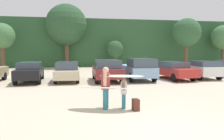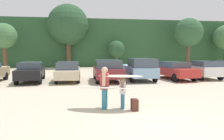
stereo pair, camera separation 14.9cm
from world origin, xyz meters
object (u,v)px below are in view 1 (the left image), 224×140
Objects in this scene: parked_car_champagne at (68,71)px; surfboard_cream at (122,76)px; parked_car_red at (173,70)px; parked_car_maroon at (107,70)px; person_child at (124,91)px; parked_car_white at (201,69)px; surfboard_white at (104,88)px; backpack_dropped at (136,105)px; parked_car_black at (30,71)px; parked_car_sky_blue at (138,69)px; person_adult at (106,85)px.

parked_car_champagne reaches higher than surfboard_cream.
parked_car_maroon is at bearing 86.77° from parked_car_red.
person_child is 0.62m from surfboard_cream.
parked_car_white is 1.67× the size of surfboard_white.
parked_car_champagne reaches higher than backpack_dropped.
parked_car_champagne is (2.74, -0.00, -0.03)m from parked_car_black.
parked_car_maroon is 1.69× the size of surfboard_white.
parked_car_maroon is at bearing 95.97° from parked_car_sky_blue.
surfboard_white is 0.82m from surfboard_cream.
parked_car_maroon reaches higher than surfboard_white.
parked_car_white is 2.44× the size of person_adult.
parked_car_maroon reaches higher than parked_car_red.
parked_car_champagne is 10.33× the size of backpack_dropped.
backpack_dropped is (-8.07, -8.54, -0.56)m from parked_car_white.
parked_car_sky_blue is at bearing -97.81° from surfboard_cream.
parked_car_maroon is (5.66, -0.76, 0.07)m from parked_car_black.
person_child is 0.52× the size of surfboard_white.
surfboard_white reaches higher than backpack_dropped.
parked_car_sky_blue reaches higher than parked_car_champagne.
parked_car_white is at bearing -118.50° from surfboard_white.
parked_car_sky_blue reaches higher than person_child.
person_child is at bearing 160.52° from parked_car_sky_blue.
person_adult is at bearing 157.39° from backpack_dropped.
parked_car_maroon reaches higher than parked_car_black.
parked_car_maroon is 1.02× the size of parked_car_white.
parked_car_maroon is 9.28× the size of backpack_dropped.
person_child is at bearing -163.00° from parked_car_champagne.
surfboard_cream is at bearing 151.54° from backpack_dropped.
parked_car_black is 3.54× the size of person_child.
parked_car_maroon is at bearing -83.25° from person_adult.
parked_car_red is 10.45m from person_adult.
backpack_dropped is (0.40, -0.36, -0.49)m from person_child.
parked_car_champagne is 2.76× the size of person_adult.
parked_car_black reaches higher than person_child.
parked_car_white is at bearing -95.57° from parked_car_red.
parked_car_maroon is at bearing 89.27° from backpack_dropped.
parked_car_champagne reaches higher than parked_car_red.
parked_car_champagne is 5.48m from parked_car_sky_blue.
parked_car_white is 2.26× the size of surfboard_cream.
parked_car_red is at bearing -91.76° from parked_car_champagne.
parked_car_sky_blue is 3.64× the size of person_child.
surfboard_cream is (-6.06, -8.23, 0.57)m from parked_car_red.
parked_car_maroon reaches higher than parked_car_champagne.
parked_car_maroon is at bearing -81.13° from surfboard_cream.
surfboard_cream is (0.61, -0.19, 0.38)m from person_adult.
parked_car_maroon is at bearing -103.28° from parked_car_champagne.
parked_car_sky_blue reaches higher than surfboard_cream.
surfboard_cream is at bearing 178.27° from person_adult.
person_child is at bearing 177.77° from parked_car_maroon.
parked_car_white reaches higher than person_child.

